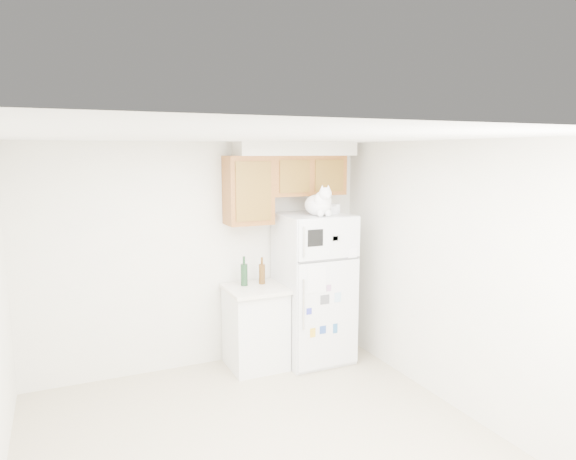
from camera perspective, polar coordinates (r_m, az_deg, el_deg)
ground_plane at (r=4.45m, az=-2.06°, el=-23.90°), size 3.80×4.00×0.01m
room_shell at (r=4.09m, az=-1.89°, el=-1.45°), size 3.84×4.04×2.52m
refrigerator at (r=5.92m, az=2.89°, el=-6.42°), size 0.76×0.78×1.70m
base_counter at (r=5.83m, az=-3.63°, el=-10.66°), size 0.64×0.64×0.92m
cat at (r=5.62m, az=3.55°, el=2.94°), size 0.34×0.50×0.35m
storage_box_back at (r=5.91m, az=4.77°, el=2.41°), size 0.20×0.16×0.10m
storage_box_front at (r=5.79m, az=4.64°, el=2.24°), size 0.15×0.11×0.09m
bottle_green at (r=5.72m, az=-4.90°, el=-4.55°), size 0.08×0.08×0.33m
bottle_amber at (r=5.78m, az=-2.91°, el=-4.52°), size 0.07×0.07×0.30m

